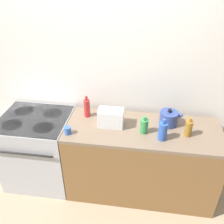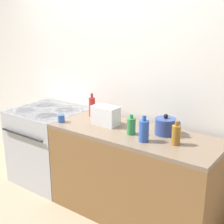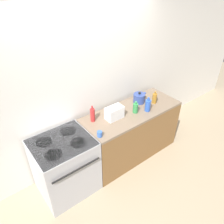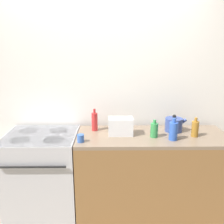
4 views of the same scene
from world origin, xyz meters
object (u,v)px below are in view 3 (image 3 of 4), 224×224
Objects in this scene: kettle at (139,98)px; bottle_amber at (155,98)px; bottle_green at (135,108)px; bottle_red at (93,115)px; cup_blue at (100,134)px; bottle_blue at (148,105)px; stove at (65,165)px; toaster at (114,113)px.

bottle_amber is (0.18, -0.17, 0.01)m from kettle.
bottle_red is at bearing 161.40° from bottle_green.
cup_blue is (-1.02, -0.31, -0.04)m from kettle.
bottle_blue is at bearing -159.41° from bottle_amber.
stove is at bearing -166.63° from bottle_red.
bottle_green reaches higher than stove.
kettle is 0.95× the size of bottle_red.
bottle_blue reaches higher than cup_blue.
bottle_green is (0.35, -0.08, -0.02)m from toaster.
bottle_amber is at bearing -4.58° from toaster.
bottle_red is 0.37m from cup_blue.
kettle is 0.28m from bottle_blue.
bottle_red is 1.21× the size of bottle_amber.
stove is 1.02m from toaster.
stove is 11.29× the size of cup_blue.
bottle_amber reaches higher than bottle_green.
bottle_red is 0.87m from bottle_blue.
kettle reaches higher than bottle_green.
bottle_red is at bearing 160.02° from bottle_blue.
bottle_amber reaches higher than toaster.
toaster is at bearing 167.80° from bottle_green.
stove is 3.82× the size of bottle_blue.
kettle reaches higher than stove.
bottle_blue reaches higher than kettle.
stove is at bearing 176.40° from bottle_green.
bottle_amber is 2.64× the size of cup_blue.
bottle_blue is (0.53, -0.16, 0.00)m from toaster.
bottle_red reaches higher than bottle_amber.
bottle_blue is at bearing 2.93° from cup_blue.
bottle_amber is 1.21m from cup_blue.
kettle is 0.91× the size of toaster.
toaster reaches higher than stove.
bottle_blue is at bearing -6.50° from stove.
stove is 4.27× the size of bottle_amber.
kettle is at bearing -2.13° from bottle_red.
bottle_blue is at bearing -19.98° from bottle_red.
cup_blue is at bearing -153.22° from toaster.
bottle_red is at bearing 169.34° from bottle_amber.
toaster is 0.46m from cup_blue.
kettle is 3.06× the size of cup_blue.
toaster is at bearing 163.37° from bottle_blue.
toaster is at bearing -25.79° from bottle_red.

